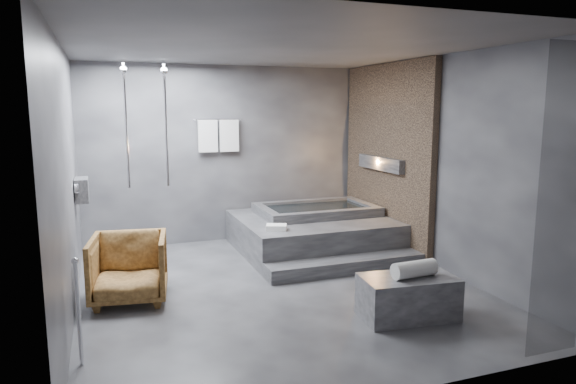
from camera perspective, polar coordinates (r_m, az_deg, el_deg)
name	(u,v)px	position (r m, az deg, el deg)	size (l,w,h in m)	color
room	(302,141)	(6.26, 1.51, 5.65)	(5.00, 5.04, 2.82)	#29292B
tub_deck	(312,233)	(7.84, 2.68, -4.59)	(2.20, 2.00, 0.50)	#2D2E30
tub_step	(347,265)	(6.85, 6.52, -8.09)	(2.20, 0.36, 0.18)	#2D2E30
concrete_bench	(408,297)	(5.50, 13.18, -11.29)	(0.96, 0.53, 0.43)	#353538
driftwood_chair	(129,268)	(6.02, -17.25, -8.07)	(0.80, 0.82, 0.75)	#4C2F13
rolled_towel	(414,269)	(5.41, 13.86, -8.32)	(0.17, 0.17, 0.47)	silver
deck_towel	(276,227)	(6.96, -1.30, -3.94)	(0.27, 0.20, 0.07)	white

